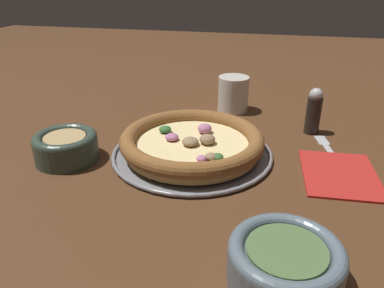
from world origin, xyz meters
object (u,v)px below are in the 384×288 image
pizza (192,142)px  bowl_far (285,261)px  pepper_shaker (314,111)px  fork (331,152)px  napkin (340,173)px  pizza_tray (192,153)px  bowl_near (66,146)px  drinking_cup (233,94)px

pizza → bowl_far: bearing=31.4°
bowl_far → pepper_shaker: bearing=172.9°
fork → pepper_shaker: pepper_shaker is taller
napkin → fork: 0.09m
pizza → pepper_shaker: bearing=125.6°
bowl_far → pizza: bearing=-148.6°
pizza_tray → bowl_far: bearing=31.4°
pizza_tray → fork: 0.28m
pepper_shaker → bowl_far: bearing=-7.1°
pizza_tray → pepper_shaker: pepper_shaker is taller
pizza_tray → bowl_near: bowl_near is taller
bowl_near → bowl_far: 0.46m
bowl_near → fork: size_ratio=0.65×
pizza → pepper_shaker: 0.29m
pizza → bowl_near: bowl_near is taller
pizza_tray → napkin: size_ratio=1.80×
pizza_tray → bowl_far: bowl_far is taller
drinking_cup → fork: drinking_cup is taller
napkin → pepper_shaker: 0.19m
drinking_cup → pepper_shaker: 0.21m
bowl_far → pepper_shaker: size_ratio=1.32×
bowl_near → pepper_shaker: bearing=117.2°
bowl_near → fork: 0.52m
pizza_tray → bowl_near: bearing=-72.8°
drinking_cup → pizza_tray: bearing=-9.6°
pepper_shaker → napkin: bearing=12.0°
pizza → bowl_far: bowl_far is taller
pizza_tray → pepper_shaker: bearing=125.6°
pizza_tray → fork: bearing=104.7°
bowl_far → fork: bearing=165.9°
pizza → pizza_tray: bearing=-87.0°
bowl_near → napkin: 0.50m
pizza_tray → pizza: bearing=93.0°
fork → pizza_tray: bearing=92.4°
fork → napkin: bearing=171.5°
bowl_near → napkin: size_ratio=0.69×
pizza_tray → napkin: 0.27m
fork → pepper_shaker: (-0.10, -0.03, 0.05)m
drinking_cup → pizza: bearing=-9.6°
pepper_shaker → drinking_cup: bearing=-118.4°
napkin → fork: (-0.09, -0.01, -0.00)m
bowl_far → napkin: bowl_far is taller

